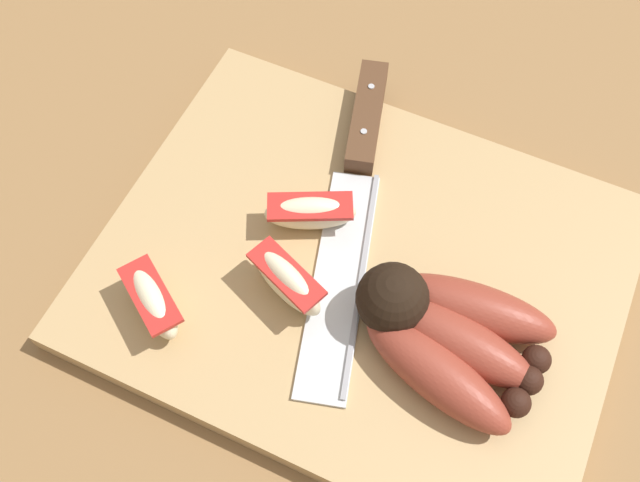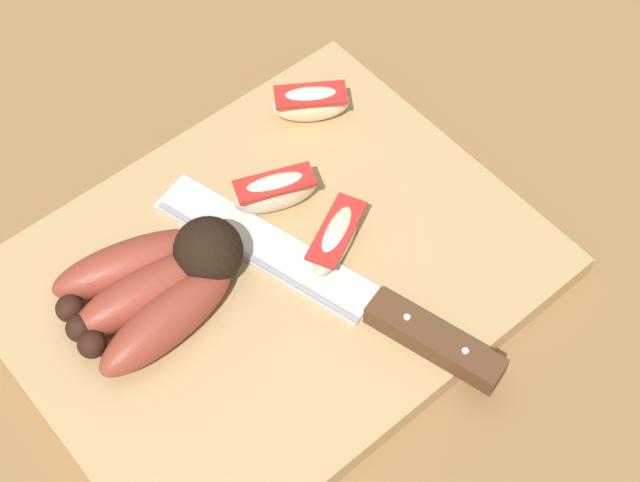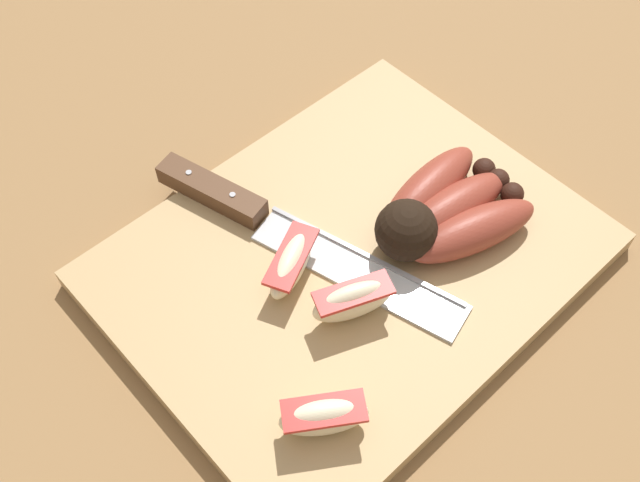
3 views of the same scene
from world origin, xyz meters
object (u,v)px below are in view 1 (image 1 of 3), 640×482
object	(u,v)px
chefs_knife	(359,168)
apple_wedge_middle	(287,281)
banana_bunch	(444,332)
apple_wedge_far	(153,301)
apple_wedge_near	(310,212)

from	to	relation	value
chefs_knife	apple_wedge_middle	size ratio (longest dim) A/B	4.18
banana_bunch	apple_wedge_far	xyz separation A→B (m)	(-0.19, -0.06, -0.00)
banana_bunch	apple_wedge_far	distance (m)	0.20
apple_wedge_near	apple_wedge_middle	xyz separation A→B (m)	(0.01, -0.06, 0.00)
banana_bunch	apple_wedge_near	size ratio (longest dim) A/B	1.94
apple_wedge_near	apple_wedge_far	xyz separation A→B (m)	(-0.07, -0.11, 0.00)
chefs_knife	apple_wedge_far	distance (m)	0.18
banana_bunch	chefs_knife	size ratio (longest dim) A/B	0.48
apple_wedge_near	apple_wedge_middle	size ratio (longest dim) A/B	1.04
chefs_knife	apple_wedge_middle	xyz separation A→B (m)	(-0.01, -0.11, 0.01)
banana_bunch	apple_wedge_middle	bearing A→B (deg)	-175.01
apple_wedge_near	apple_wedge_far	world-z (taller)	apple_wedge_far
apple_wedge_far	chefs_knife	bearing A→B (deg)	63.71
apple_wedge_near	banana_bunch	bearing A→B (deg)	-21.87
apple_wedge_middle	banana_bunch	bearing A→B (deg)	4.99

